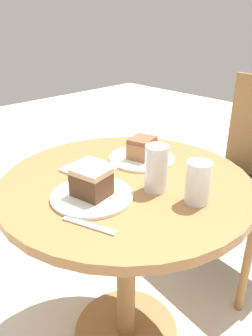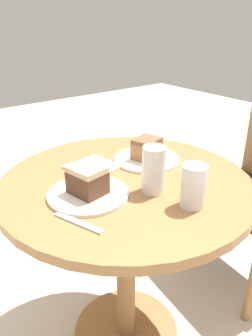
% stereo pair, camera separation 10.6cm
% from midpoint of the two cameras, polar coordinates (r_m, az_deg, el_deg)
% --- Properties ---
extents(ground_plane, '(8.00, 8.00, 0.00)m').
position_cam_midpoint_polar(ground_plane, '(1.55, -2.19, -26.82)').
color(ground_plane, beige).
extents(table, '(0.83, 0.83, 0.73)m').
position_cam_midpoint_polar(table, '(1.16, -2.64, -9.51)').
color(table, '#9E6B3D').
rests_on(table, ground_plane).
extents(chair, '(0.52, 0.47, 0.96)m').
position_cam_midpoint_polar(chair, '(1.67, 18.91, -1.51)').
color(chair, olive).
rests_on(chair, ground_plane).
extents(plate_near, '(0.24, 0.24, 0.01)m').
position_cam_midpoint_polar(plate_near, '(0.98, -9.04, -4.92)').
color(plate_near, silver).
rests_on(plate_near, table).
extents(plate_far, '(0.24, 0.24, 0.01)m').
position_cam_midpoint_polar(plate_far, '(1.22, 0.28, 1.65)').
color(plate_far, silver).
rests_on(plate_far, table).
extents(cake_slice_near, '(0.11, 0.10, 0.08)m').
position_cam_midpoint_polar(cake_slice_near, '(0.95, -9.23, -2.49)').
color(cake_slice_near, brown).
rests_on(cake_slice_near, plate_near).
extents(cake_slice_far, '(0.10, 0.11, 0.08)m').
position_cam_midpoint_polar(cake_slice_far, '(1.20, 0.28, 3.51)').
color(cake_slice_far, '#9E6B42').
rests_on(cake_slice_far, plate_far).
extents(glass_lemonade, '(0.07, 0.07, 0.12)m').
position_cam_midpoint_polar(glass_lemonade, '(0.93, 9.24, -3.03)').
color(glass_lemonade, beige).
rests_on(glass_lemonade, table).
extents(glass_water, '(0.07, 0.07, 0.14)m').
position_cam_midpoint_polar(glass_water, '(0.98, 2.22, -0.57)').
color(glass_water, silver).
rests_on(glass_water, table).
extents(napkin_stack, '(0.17, 0.17, 0.01)m').
position_cam_midpoint_polar(napkin_stack, '(1.15, -8.97, -0.17)').
color(napkin_stack, silver).
rests_on(napkin_stack, table).
extents(fork, '(0.15, 0.07, 0.00)m').
position_cam_midpoint_polar(fork, '(0.86, -10.04, -9.91)').
color(fork, silver).
rests_on(fork, table).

